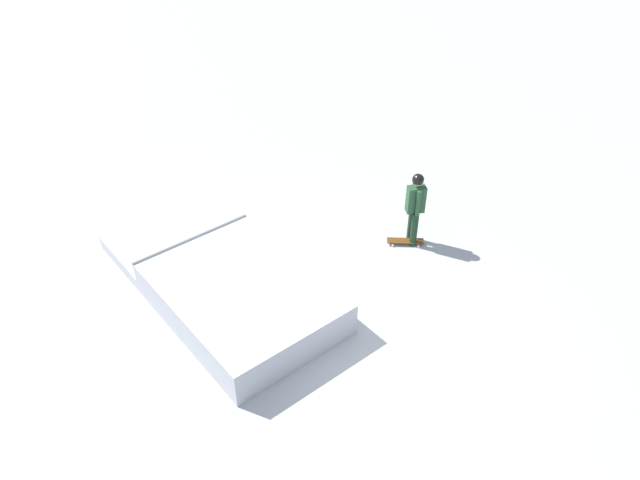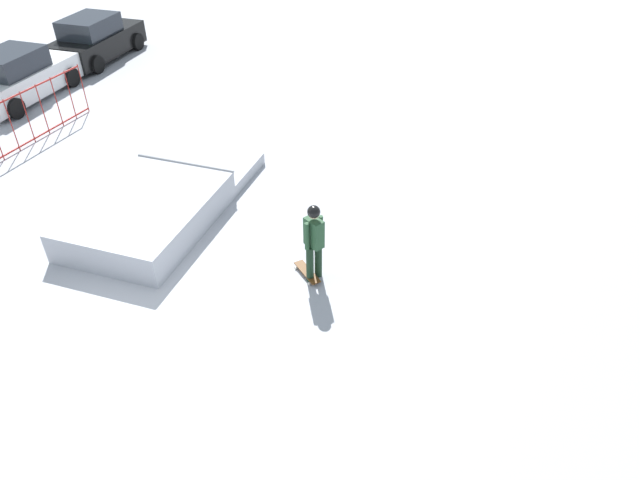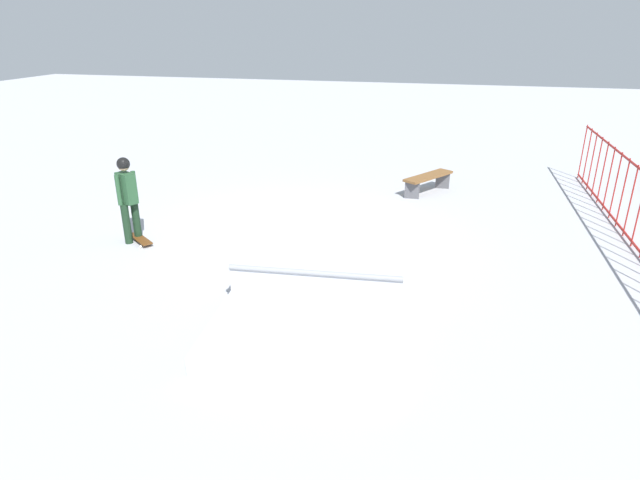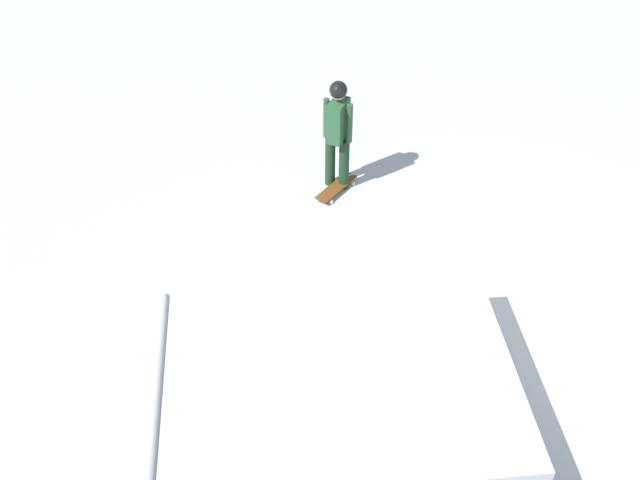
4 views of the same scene
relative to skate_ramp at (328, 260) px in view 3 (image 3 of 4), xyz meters
name	(u,v)px [view 3 (image 3 of 4)]	position (x,y,z in m)	size (l,w,h in m)	color
ground_plane	(296,231)	(-1.95, -1.16, -0.32)	(60.00, 60.00, 0.00)	#A8AAB2
skate_ramp	(328,260)	(0.00, 0.00, 0.00)	(5.60, 3.04, 0.74)	#B0B3BB
skater	(127,194)	(-0.62, -4.17, 0.69)	(0.41, 0.44, 1.73)	black
skateboard	(140,239)	(-0.60, -4.01, -0.24)	(0.64, 0.76, 0.09)	#593314
park_bench	(428,180)	(-5.41, 1.36, 0.04)	(1.56, 1.20, 0.48)	brown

